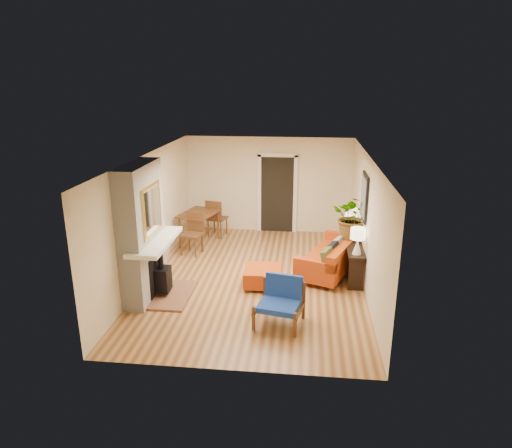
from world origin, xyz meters
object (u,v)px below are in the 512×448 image
object	(u,v)px
ottoman	(263,276)
blue_chair	(281,299)
lamp_far	(351,217)
sofa	(334,256)
dining_table	(202,219)
lamp_near	(358,238)
console_table	(353,248)
houseplant	(353,217)

from	to	relation	value
ottoman	blue_chair	bearing A→B (deg)	-72.11
blue_chair	lamp_far	xyz separation A→B (m)	(1.42, 2.95, 0.63)
sofa	blue_chair	xyz separation A→B (m)	(-1.02, -2.28, 0.08)
ottoman	blue_chair	size ratio (longest dim) A/B	0.86
dining_table	lamp_near	world-z (taller)	lamp_near
console_table	dining_table	bearing A→B (deg)	158.06
blue_chair	lamp_near	world-z (taller)	lamp_near
console_table	blue_chair	bearing A→B (deg)	-122.46
lamp_near	console_table	bearing A→B (deg)	90.00
dining_table	console_table	xyz separation A→B (m)	(3.64, -1.47, -0.09)
dining_table	lamp_far	xyz separation A→B (m)	(3.64, -0.75, 0.39)
ottoman	dining_table	distance (m)	2.94
ottoman	console_table	size ratio (longest dim) A/B	0.42
lamp_near	blue_chair	bearing A→B (deg)	-132.78
blue_chair	console_table	distance (m)	2.65
blue_chair	lamp_far	bearing A→B (deg)	64.28
lamp_near	ottoman	bearing A→B (deg)	-175.59
blue_chair	console_table	bearing A→B (deg)	57.54
sofa	lamp_near	size ratio (longest dim) A/B	4.16
console_table	lamp_far	size ratio (longest dim) A/B	3.43
houseplant	sofa	bearing A→B (deg)	-154.17
sofa	houseplant	size ratio (longest dim) A/B	2.25
ottoman	lamp_near	size ratio (longest dim) A/B	1.44
ottoman	dining_table	bearing A→B (deg)	127.50
blue_chair	dining_table	size ratio (longest dim) A/B	0.46
sofa	blue_chair	distance (m)	2.50
ottoman	lamp_far	world-z (taller)	lamp_far
sofa	dining_table	xyz separation A→B (m)	(-3.24, 1.42, 0.31)
ottoman	lamp_far	xyz separation A→B (m)	(1.87, 1.56, 0.84)
sofa	houseplant	bearing A→B (deg)	25.83
lamp_near	houseplant	xyz separation A→B (m)	(-0.01, 0.93, 0.16)
ottoman	console_table	bearing A→B (deg)	24.25
lamp_far	sofa	bearing A→B (deg)	-120.63
blue_chair	houseplant	xyz separation A→B (m)	(1.41, 2.46, 0.79)
lamp_far	console_table	bearing A→B (deg)	-90.00
houseplant	lamp_far	bearing A→B (deg)	88.82
dining_table	console_table	size ratio (longest dim) A/B	1.05
ottoman	houseplant	bearing A→B (deg)	29.99
sofa	houseplant	xyz separation A→B (m)	(0.39, 0.19, 0.87)
lamp_near	dining_table	bearing A→B (deg)	149.26
lamp_far	ottoman	bearing A→B (deg)	-140.19
blue_chair	dining_table	distance (m)	4.32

